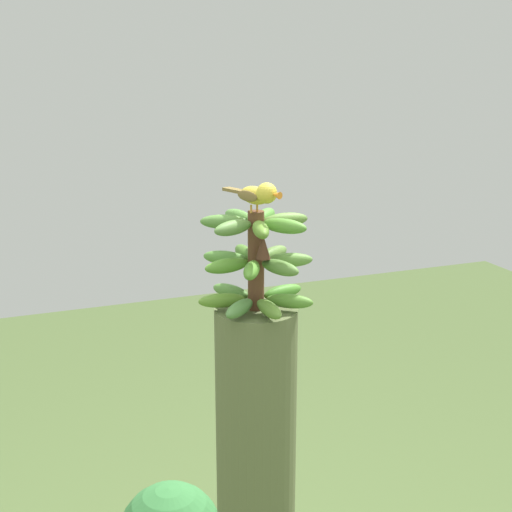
{
  "coord_description": "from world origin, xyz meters",
  "views": [
    {
      "loc": [
        1.59,
        -0.62,
        1.92
      ],
      "look_at": [
        0.0,
        0.0,
        1.46
      ],
      "focal_mm": 50.39,
      "sensor_mm": 36.0,
      "label": 1
    }
  ],
  "objects": [
    {
      "name": "perched_bird",
      "position": [
        0.03,
        -0.0,
        1.62
      ],
      "size": [
        0.19,
        0.09,
        0.08
      ],
      "color": "#C68933",
      "rests_on": "banana_bunch"
    },
    {
      "name": "banana_bunch",
      "position": [
        0.0,
        0.0,
        1.45
      ],
      "size": [
        0.29,
        0.29,
        0.25
      ],
      "color": "brown",
      "rests_on": "banana_tree"
    }
  ]
}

